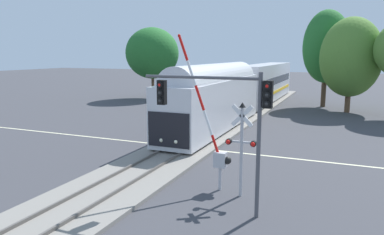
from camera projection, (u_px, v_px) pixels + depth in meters
name	position (u px, v px, depth m)	size (l,w,h in m)	color
ground_plane	(186.00, 147.00, 24.73)	(220.00, 220.00, 0.00)	#3D3D42
road_centre_stripe	(186.00, 147.00, 24.73)	(44.00, 0.20, 0.01)	beige
railway_track	(186.00, 146.00, 24.72)	(4.40, 80.00, 0.32)	gray
commuter_train	(246.00, 87.00, 38.49)	(3.04, 39.48, 5.16)	silver
crossing_gate_near	(215.00, 143.00, 16.69)	(2.64, 0.40, 7.12)	#B7B7BC
crossing_signal_mast	(241.00, 140.00, 15.77)	(1.36, 0.44, 4.20)	#B2B2B7
traffic_signal_near_right	(224.00, 107.00, 13.91)	(5.20, 0.38, 5.58)	#4C4C51
oak_far_right	(351.00, 57.00, 38.58)	(6.32, 6.32, 10.08)	brown
pine_left_background	(152.00, 53.00, 50.68)	(7.36, 7.36, 9.86)	brown
elm_centre_background	(326.00, 47.00, 42.55)	(5.36, 5.36, 11.29)	#4C3828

